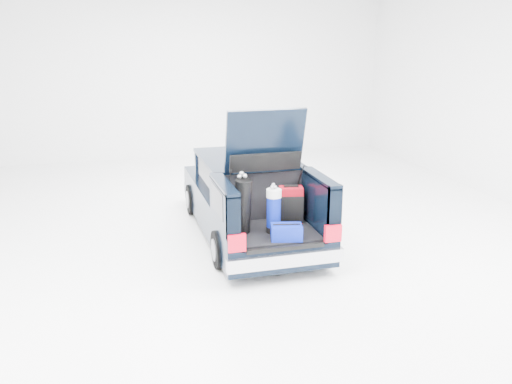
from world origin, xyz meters
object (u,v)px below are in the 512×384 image
object	(u,v)px
car	(247,198)
blue_duffel	(286,232)
red_suitcase	(291,205)
blue_golf_bag	(274,210)
black_golf_bag	(243,206)

from	to	relation	value
car	blue_duffel	bearing A→B (deg)	-87.41
red_suitcase	blue_duffel	world-z (taller)	red_suitcase
red_suitcase	blue_golf_bag	world-z (taller)	blue_golf_bag
blue_golf_bag	blue_duffel	world-z (taller)	blue_golf_bag
car	blue_duffel	distance (m)	2.01
black_golf_bag	blue_duffel	bearing A→B (deg)	-58.47
car	blue_golf_bag	distance (m)	1.69
blue_golf_bag	blue_duffel	size ratio (longest dim) A/B	1.50
blue_golf_bag	red_suitcase	bearing A→B (deg)	36.04
car	black_golf_bag	distance (m)	1.67
red_suitcase	blue_duffel	distance (m)	0.82
red_suitcase	black_golf_bag	world-z (taller)	black_golf_bag
car	blue_duffel	world-z (taller)	car
blue_golf_bag	black_golf_bag	bearing A→B (deg)	160.51
red_suitcase	black_golf_bag	distance (m)	0.94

